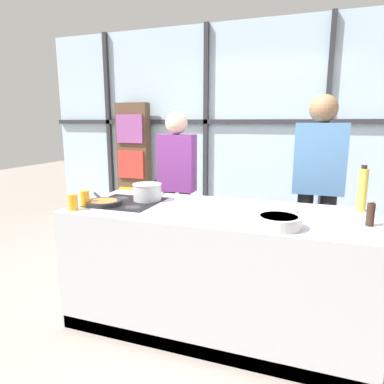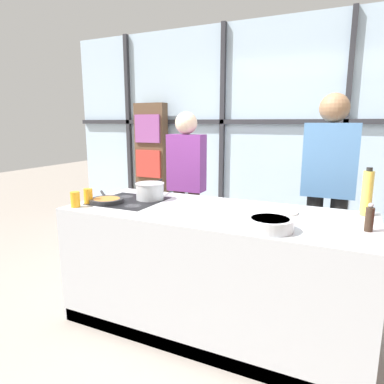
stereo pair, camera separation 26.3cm
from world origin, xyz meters
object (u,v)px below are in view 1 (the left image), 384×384
spectator_far_left (177,179)px  mixing_bowl (279,221)px  juice_glass_near (73,202)px  white_plate (282,209)px  saucepan (147,191)px  oil_bottle (362,189)px  spectator_center_left (318,180)px  juice_glass_far (85,198)px  frying_pan (104,202)px  pepper_grinder (371,214)px

spectator_far_left → mixing_bowl: (1.17, -1.26, -0.00)m
mixing_bowl → juice_glass_near: (-1.45, -0.06, 0.02)m
spectator_far_left → mixing_bowl: 1.72m
spectator_far_left → juice_glass_near: 1.35m
white_plate → saucepan: bearing=-178.6°
oil_bottle → juice_glass_near: (-1.97, -0.67, -0.10)m
spectator_center_left → oil_bottle: bearing=113.7°
oil_bottle → juice_glass_near: bearing=-161.2°
white_plate → juice_glass_far: bearing=-166.0°
spectator_far_left → saucepan: size_ratio=3.79×
spectator_far_left → frying_pan: spectator_far_left is taller
juice_glass_near → juice_glass_far: (0.00, 0.14, 0.00)m
white_plate → mixing_bowl: 0.44m
white_plate → pepper_grinder: (0.55, -0.21, 0.07)m
pepper_grinder → juice_glass_near: 2.00m
white_plate → mixing_bowl: size_ratio=0.86×
frying_pan → juice_glass_near: (-0.11, -0.22, 0.04)m
frying_pan → mixing_bowl: (1.34, -0.17, 0.02)m
spectator_far_left → juice_glass_near: bearing=77.8°
spectator_far_left → juice_glass_far: size_ratio=14.03×
frying_pan → saucepan: size_ratio=0.90×
spectator_center_left → saucepan: spectator_center_left is taller
oil_bottle → pepper_grinder: (0.01, -0.38, -0.08)m
saucepan → juice_glass_far: bearing=-137.8°
mixing_bowl → pepper_grinder: 0.58m
saucepan → pepper_grinder: 1.62m
spectator_far_left → white_plate: bearing=144.5°
oil_bottle → frying_pan: bearing=-166.6°
saucepan → juice_glass_near: saucepan is taller
pepper_grinder → juice_glass_far: size_ratio=1.46×
spectator_center_left → oil_bottle: size_ratio=5.36×
white_plate → oil_bottle: 0.58m
spectator_center_left → mixing_bowl: bearing=79.6°
white_plate → mixing_bowl: (0.02, -0.44, 0.03)m
frying_pan → juice_glass_far: bearing=-142.0°
frying_pan → pepper_grinder: (1.87, 0.06, 0.06)m
spectator_far_left → spectator_center_left: size_ratio=0.92×
white_plate → juice_glass_far: size_ratio=2.02×
spectator_center_left → pepper_grinder: (0.29, -1.03, -0.03)m
oil_bottle → pepper_grinder: oil_bottle is taller
mixing_bowl → juice_glass_far: 1.45m
oil_bottle → juice_glass_far: size_ratio=2.84×
white_plate → oil_bottle: size_ratio=0.71×
mixing_bowl → pepper_grinder: pepper_grinder is taller
saucepan → juice_glass_far: size_ratio=3.70×
spectator_far_left → frying_pan: bearing=80.9°
saucepan → pepper_grinder: size_ratio=2.53×
spectator_center_left → saucepan: bearing=32.6°
oil_bottle → juice_glass_far: 2.04m
spectator_far_left → oil_bottle: size_ratio=4.95×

